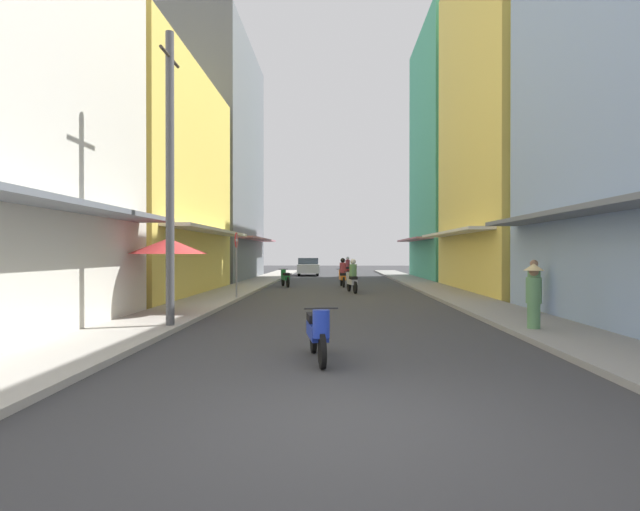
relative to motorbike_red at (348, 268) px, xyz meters
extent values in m
plane|color=#38383A|center=(-0.85, -14.57, -0.70)|extent=(95.49, 95.49, 0.00)
cube|color=#ADA89E|center=(-5.73, -14.57, -0.64)|extent=(2.08, 51.40, 0.12)
cube|color=gray|center=(4.02, -14.57, -0.64)|extent=(2.08, 51.40, 0.12)
cube|color=slate|center=(-6.27, -28.10, 2.10)|extent=(1.10, 9.32, 0.12)
cube|color=#EFD159|center=(-9.77, -16.82, 4.22)|extent=(6.00, 11.30, 9.84)
cube|color=silver|center=(-6.27, -16.82, 2.10)|extent=(1.10, 10.17, 0.12)
cube|color=slate|center=(-9.77, -4.56, 7.40)|extent=(6.00, 11.76, 16.21)
cube|color=#B7727F|center=(-6.27, -4.56, 2.10)|extent=(1.10, 10.59, 0.12)
cube|color=slate|center=(4.56, -26.98, 2.10)|extent=(1.10, 11.33, 0.12)
cube|color=#EFD159|center=(8.06, -14.53, 7.52)|extent=(6.00, 10.61, 16.45)
cube|color=silver|center=(4.56, -14.53, 2.10)|extent=(1.10, 9.55, 0.12)
cube|color=#4CB28C|center=(8.06, -3.37, 8.06)|extent=(6.00, 10.11, 17.53)
cube|color=#B7727F|center=(4.56, -3.37, 2.10)|extent=(1.10, 9.10, 0.12)
cylinder|color=black|center=(-0.02, 0.65, -0.42)|extent=(0.09, 0.56, 0.56)
cylinder|color=black|center=(0.01, -0.60, -0.42)|extent=(0.09, 0.56, 0.56)
cube|color=red|center=(0.00, -0.02, -0.20)|extent=(0.30, 1.01, 0.24)
cube|color=black|center=(0.01, -0.22, 0.00)|extent=(0.29, 0.57, 0.14)
cylinder|color=red|center=(-0.01, 0.53, 0.00)|extent=(0.28, 0.28, 0.45)
cylinder|color=black|center=(-0.01, 0.53, 0.25)|extent=(0.55, 0.04, 0.03)
cylinder|color=#99333F|center=(0.00, -0.17, 0.35)|extent=(0.34, 0.34, 0.55)
sphere|color=silver|center=(0.00, -0.17, 0.75)|extent=(0.26, 0.26, 0.26)
cylinder|color=black|center=(-1.20, -29.78, -0.42)|extent=(0.17, 0.57, 0.56)
cylinder|color=black|center=(-1.40, -28.54, -0.42)|extent=(0.17, 0.57, 0.56)
cube|color=#1E38B7|center=(-1.31, -29.11, -0.20)|extent=(0.43, 1.03, 0.24)
cube|color=black|center=(-1.34, -28.91, 0.00)|extent=(0.36, 0.60, 0.14)
cylinder|color=#1E38B7|center=(-1.22, -29.66, 0.00)|extent=(0.28, 0.28, 0.45)
cylinder|color=black|center=(-1.22, -29.66, 0.25)|extent=(0.55, 0.12, 0.03)
cylinder|color=black|center=(-0.32, -14.34, -0.42)|extent=(0.19, 0.56, 0.56)
cylinder|color=black|center=(-0.06, -15.56, -0.42)|extent=(0.19, 0.56, 0.56)
cube|color=#B2B2B7|center=(-0.18, -15.00, -0.20)|extent=(0.48, 1.04, 0.24)
cube|color=black|center=(-0.14, -15.20, 0.00)|extent=(0.39, 0.60, 0.14)
cylinder|color=#B2B2B7|center=(-0.29, -14.46, 0.00)|extent=(0.28, 0.28, 0.45)
cylinder|color=black|center=(-0.29, -14.46, 0.25)|extent=(0.54, 0.14, 0.03)
cylinder|color=#598C59|center=(-0.15, -15.15, 0.35)|extent=(0.34, 0.34, 0.55)
sphere|color=silver|center=(-0.15, -15.15, 0.75)|extent=(0.26, 0.26, 0.26)
cylinder|color=black|center=(-3.91, -10.60, -0.42)|extent=(0.25, 0.56, 0.56)
cylinder|color=black|center=(-3.51, -11.79, -0.42)|extent=(0.25, 0.56, 0.56)
cube|color=#197233|center=(-3.69, -11.24, -0.20)|extent=(0.58, 1.04, 0.24)
cube|color=black|center=(-3.63, -11.43, 0.00)|extent=(0.44, 0.62, 0.14)
cylinder|color=#197233|center=(-3.87, -10.72, 0.00)|extent=(0.28, 0.28, 0.45)
cylinder|color=black|center=(-3.87, -10.72, 0.25)|extent=(0.53, 0.20, 0.03)
cylinder|color=black|center=(-0.64, -10.48, -0.42)|extent=(0.13, 0.57, 0.56)
cylinder|color=black|center=(-0.52, -11.73, -0.42)|extent=(0.13, 0.57, 0.56)
cube|color=orange|center=(-0.58, -11.16, -0.20)|extent=(0.37, 1.02, 0.24)
cube|color=black|center=(-0.56, -11.35, 0.00)|extent=(0.33, 0.58, 0.14)
cylinder|color=orange|center=(-0.63, -10.61, 0.00)|extent=(0.28, 0.28, 0.45)
cylinder|color=black|center=(-0.63, -10.61, 0.25)|extent=(0.55, 0.08, 0.03)
cylinder|color=#99333F|center=(-0.56, -11.31, 0.35)|extent=(0.34, 0.34, 0.55)
sphere|color=black|center=(-0.56, -11.31, 0.75)|extent=(0.26, 0.26, 0.26)
cube|color=silver|center=(-3.18, 1.85, -0.10)|extent=(1.98, 4.19, 0.70)
cube|color=#333D47|center=(-3.17, 1.70, 0.45)|extent=(1.71, 2.18, 0.60)
cylinder|color=black|center=(-3.99, 3.06, -0.38)|extent=(0.21, 0.65, 0.64)
cylinder|color=black|center=(-2.50, 3.14, -0.38)|extent=(0.21, 0.65, 0.64)
cylinder|color=black|center=(-3.86, 0.56, -0.38)|extent=(0.21, 0.65, 0.64)
cylinder|color=black|center=(-2.36, 0.64, -0.38)|extent=(0.21, 0.65, 0.64)
cylinder|color=#598C59|center=(3.55, -26.31, -0.35)|extent=(0.28, 0.28, 0.70)
cylinder|color=#598C59|center=(3.55, -26.31, 0.29)|extent=(0.34, 0.34, 0.59)
sphere|color=#9E7256|center=(3.55, -26.31, 0.73)|extent=(0.22, 0.22, 0.22)
cone|color=#D1B77A|center=(3.55, -26.31, 0.83)|extent=(0.44, 0.44, 0.16)
cylinder|color=#334C8C|center=(4.62, -23.72, -0.32)|extent=(0.28, 0.28, 0.76)
cylinder|color=#598C59|center=(4.62, -23.72, 0.38)|extent=(0.34, 0.34, 0.64)
sphere|color=#9E7256|center=(4.62, -23.72, 0.84)|extent=(0.22, 0.22, 0.22)
cylinder|color=#99999E|center=(-5.78, -23.76, 0.35)|extent=(0.05, 0.05, 2.10)
cone|color=#BF3333|center=(-5.78, -23.76, 1.35)|extent=(2.22, 2.22, 0.45)
cylinder|color=#4C4C4F|center=(-4.94, -26.07, 2.86)|extent=(0.20, 0.20, 7.13)
cylinder|color=#3F382D|center=(-4.94, -26.07, 5.82)|extent=(0.08, 1.20, 0.08)
cylinder|color=gray|center=(-4.84, -18.81, 0.60)|extent=(0.07, 0.07, 2.60)
cylinder|color=red|center=(-4.84, -18.81, 1.65)|extent=(0.02, 0.60, 0.60)
cube|color=white|center=(-4.84, -18.81, 1.65)|extent=(0.03, 0.40, 0.10)
camera|label=1|loc=(-1.00, -37.42, 1.14)|focal=26.95mm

